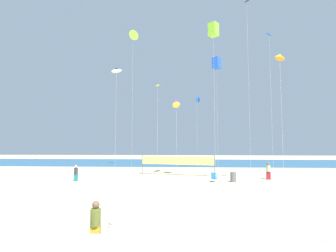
{
  "coord_description": "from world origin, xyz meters",
  "views": [
    {
      "loc": [
        2.19,
        -19.49,
        3.67
      ],
      "look_at": [
        0.67,
        7.74,
        5.67
      ],
      "focal_mm": 26.15,
      "sensor_mm": 36.0,
      "label": 1
    }
  ],
  "objects_px": {
    "kite_blue_delta": "(197,100)",
    "kite_yellow_diamond": "(158,87)",
    "kite_yellow_inflatable": "(176,105)",
    "folding_beach_chair": "(214,177)",
    "kite_orange_inflatable": "(280,59)",
    "toddler_figure": "(110,232)",
    "volleyball_net": "(177,161)",
    "kite_lime_delta": "(133,36)",
    "beachgoer_sage_shirt": "(268,170)",
    "kite_white_inflatable": "(117,71)",
    "kite_black_diamond": "(247,5)",
    "kite_blue_box": "(216,63)",
    "beachgoer_charcoal_shirt": "(76,173)",
    "beach_handbag": "(204,181)",
    "trash_barrel": "(233,177)",
    "kite_blue_diamond": "(270,38)",
    "mother_figure": "(95,222)",
    "kite_lime_box": "(213,30)"
  },
  "relations": [
    {
      "from": "beachgoer_sage_shirt",
      "to": "kite_blue_delta",
      "type": "height_order",
      "value": "kite_blue_delta"
    },
    {
      "from": "mother_figure",
      "to": "kite_lime_delta",
      "type": "xyz_separation_m",
      "value": [
        -4.16,
        26.68,
        19.18
      ]
    },
    {
      "from": "beachgoer_sage_shirt",
      "to": "kite_lime_box",
      "type": "bearing_deg",
      "value": 46.93
    },
    {
      "from": "folding_beach_chair",
      "to": "beach_handbag",
      "type": "distance_m",
      "value": 1.0
    },
    {
      "from": "beachgoer_charcoal_shirt",
      "to": "kite_black_diamond",
      "type": "distance_m",
      "value": 27.52
    },
    {
      "from": "beachgoer_sage_shirt",
      "to": "kite_black_diamond",
      "type": "distance_m",
      "value": 19.88
    },
    {
      "from": "kite_lime_delta",
      "to": "folding_beach_chair",
      "type": "bearing_deg",
      "value": -47.65
    },
    {
      "from": "beach_handbag",
      "to": "kite_yellow_inflatable",
      "type": "distance_m",
      "value": 9.42
    },
    {
      "from": "folding_beach_chair",
      "to": "kite_black_diamond",
      "type": "bearing_deg",
      "value": 1.14
    },
    {
      "from": "kite_yellow_inflatable",
      "to": "folding_beach_chair",
      "type": "bearing_deg",
      "value": -47.19
    },
    {
      "from": "mother_figure",
      "to": "kite_black_diamond",
      "type": "relative_size",
      "value": 0.08
    },
    {
      "from": "kite_black_diamond",
      "to": "kite_blue_box",
      "type": "distance_m",
      "value": 8.12
    },
    {
      "from": "volleyball_net",
      "to": "folding_beach_chair",
      "type": "bearing_deg",
      "value": -51.26
    },
    {
      "from": "beachgoer_sage_shirt",
      "to": "kite_white_inflatable",
      "type": "height_order",
      "value": "kite_white_inflatable"
    },
    {
      "from": "volleyball_net",
      "to": "kite_lime_delta",
      "type": "distance_m",
      "value": 20.75
    },
    {
      "from": "kite_blue_box",
      "to": "kite_yellow_diamond",
      "type": "relative_size",
      "value": 1.44
    },
    {
      "from": "toddler_figure",
      "to": "beach_handbag",
      "type": "height_order",
      "value": "toddler_figure"
    },
    {
      "from": "beachgoer_charcoal_shirt",
      "to": "trash_barrel",
      "type": "distance_m",
      "value": 15.44
    },
    {
      "from": "mother_figure",
      "to": "kite_lime_box",
      "type": "bearing_deg",
      "value": 72.26
    },
    {
      "from": "beachgoer_sage_shirt",
      "to": "kite_black_diamond",
      "type": "bearing_deg",
      "value": -55.97
    },
    {
      "from": "kite_lime_box",
      "to": "beachgoer_charcoal_shirt",
      "type": "bearing_deg",
      "value": 174.52
    },
    {
      "from": "kite_black_diamond",
      "to": "kite_yellow_diamond",
      "type": "xyz_separation_m",
      "value": [
        -10.95,
        0.67,
        -9.87
      ]
    },
    {
      "from": "mother_figure",
      "to": "kite_yellow_diamond",
      "type": "bearing_deg",
      "value": 96.11
    },
    {
      "from": "toddler_figure",
      "to": "kite_yellow_diamond",
      "type": "bearing_deg",
      "value": 60.63
    },
    {
      "from": "kite_orange_inflatable",
      "to": "kite_lime_box",
      "type": "distance_m",
      "value": 6.62
    },
    {
      "from": "kite_yellow_inflatable",
      "to": "kite_black_diamond",
      "type": "bearing_deg",
      "value": 6.48
    },
    {
      "from": "mother_figure",
      "to": "beachgoer_sage_shirt",
      "type": "xyz_separation_m",
      "value": [
        12.09,
        17.23,
        0.09
      ]
    },
    {
      "from": "beach_handbag",
      "to": "kite_blue_delta",
      "type": "relative_size",
      "value": 0.03
    },
    {
      "from": "kite_yellow_inflatable",
      "to": "kite_blue_diamond",
      "type": "bearing_deg",
      "value": -5.59
    },
    {
      "from": "beachgoer_sage_shirt",
      "to": "volleyball_net",
      "type": "height_order",
      "value": "volleyball_net"
    },
    {
      "from": "toddler_figure",
      "to": "kite_lime_box",
      "type": "distance_m",
      "value": 20.28
    },
    {
      "from": "trash_barrel",
      "to": "beach_handbag",
      "type": "relative_size",
      "value": 3.16
    },
    {
      "from": "kite_white_inflatable",
      "to": "kite_blue_diamond",
      "type": "bearing_deg",
      "value": -1.61
    },
    {
      "from": "kite_orange_inflatable",
      "to": "folding_beach_chair",
      "type": "bearing_deg",
      "value": 160.78
    },
    {
      "from": "mother_figure",
      "to": "kite_lime_box",
      "type": "height_order",
      "value": "kite_lime_box"
    },
    {
      "from": "folding_beach_chair",
      "to": "kite_yellow_inflatable",
      "type": "xyz_separation_m",
      "value": [
        -3.7,
        4.0,
        7.74
      ]
    },
    {
      "from": "volleyball_net",
      "to": "kite_blue_diamond",
      "type": "distance_m",
      "value": 17.43
    },
    {
      "from": "beachgoer_sage_shirt",
      "to": "beach_handbag",
      "type": "height_order",
      "value": "beachgoer_sage_shirt"
    },
    {
      "from": "kite_lime_box",
      "to": "beachgoer_sage_shirt",
      "type": "bearing_deg",
      "value": 30.95
    },
    {
      "from": "toddler_figure",
      "to": "kite_white_inflatable",
      "type": "relative_size",
      "value": 0.07
    },
    {
      "from": "kite_blue_box",
      "to": "kite_yellow_diamond",
      "type": "distance_m",
      "value": 10.24
    },
    {
      "from": "kite_yellow_inflatable",
      "to": "kite_lime_delta",
      "type": "bearing_deg",
      "value": 132.11
    },
    {
      "from": "kite_blue_delta",
      "to": "kite_yellow_diamond",
      "type": "xyz_separation_m",
      "value": [
        -5.34,
        -7.99,
        0.16
      ]
    },
    {
      "from": "beachgoer_sage_shirt",
      "to": "kite_yellow_inflatable",
      "type": "relative_size",
      "value": 0.2
    },
    {
      "from": "folding_beach_chair",
      "to": "kite_orange_inflatable",
      "type": "relative_size",
      "value": 0.08
    },
    {
      "from": "folding_beach_chair",
      "to": "kite_white_inflatable",
      "type": "relative_size",
      "value": 0.07
    },
    {
      "from": "kite_blue_delta",
      "to": "kite_orange_inflatable",
      "type": "height_order",
      "value": "kite_orange_inflatable"
    },
    {
      "from": "beach_handbag",
      "to": "kite_lime_box",
      "type": "bearing_deg",
      "value": -62.09
    },
    {
      "from": "kite_yellow_diamond",
      "to": "mother_figure",
      "type": "bearing_deg",
      "value": -90.43
    },
    {
      "from": "beach_handbag",
      "to": "kite_white_inflatable",
      "type": "relative_size",
      "value": 0.02
    }
  ]
}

